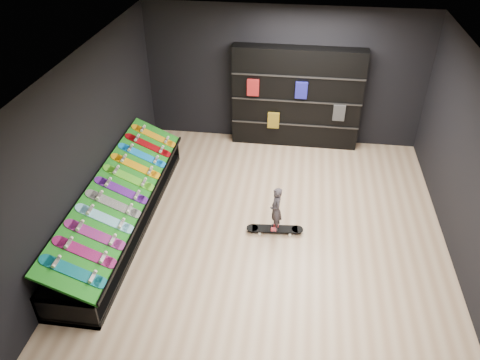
# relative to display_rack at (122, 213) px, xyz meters

# --- Properties ---
(floor) EXTENTS (6.00, 7.00, 0.01)m
(floor) POSITION_rel_display_rack_xyz_m (2.55, 0.00, -0.25)
(floor) COLOR tan
(floor) RESTS_ON ground
(ceiling) EXTENTS (6.00, 7.00, 0.01)m
(ceiling) POSITION_rel_display_rack_xyz_m (2.55, 0.00, 2.75)
(ceiling) COLOR white
(ceiling) RESTS_ON ground
(wall_back) EXTENTS (6.00, 0.02, 3.00)m
(wall_back) POSITION_rel_display_rack_xyz_m (2.55, 3.50, 1.25)
(wall_back) COLOR black
(wall_back) RESTS_ON ground
(wall_left) EXTENTS (0.02, 7.00, 3.00)m
(wall_left) POSITION_rel_display_rack_xyz_m (-0.45, 0.00, 1.25)
(wall_left) COLOR black
(wall_left) RESTS_ON ground
(wall_right) EXTENTS (0.02, 7.00, 3.00)m
(wall_right) POSITION_rel_display_rack_xyz_m (5.55, 0.00, 1.25)
(wall_right) COLOR black
(wall_right) RESTS_ON ground
(display_rack) EXTENTS (0.90, 4.50, 0.50)m
(display_rack) POSITION_rel_display_rack_xyz_m (0.00, 0.00, 0.00)
(display_rack) COLOR black
(display_rack) RESTS_ON ground
(turf_ramp) EXTENTS (0.92, 4.50, 0.46)m
(turf_ramp) POSITION_rel_display_rack_xyz_m (0.05, 0.00, 0.46)
(turf_ramp) COLOR #106510
(turf_ramp) RESTS_ON display_rack
(back_shelving) EXTENTS (2.76, 0.32, 2.21)m
(back_shelving) POSITION_rel_display_rack_xyz_m (2.85, 3.32, 0.85)
(back_shelving) COLOR black
(back_shelving) RESTS_ON ground
(floor_skateboard) EXTENTS (1.00, 0.31, 0.09)m
(floor_skateboard) POSITION_rel_display_rack_xyz_m (2.67, 0.14, -0.21)
(floor_skateboard) COLOR black
(floor_skateboard) RESTS_ON ground
(child) EXTENTS (0.18, 0.22, 0.50)m
(child) POSITION_rel_display_rack_xyz_m (2.67, 0.14, 0.09)
(child) COLOR black
(child) RESTS_ON floor_skateboard
(display_board_0) EXTENTS (0.93, 0.22, 0.50)m
(display_board_0) POSITION_rel_display_rack_xyz_m (0.06, -1.90, 0.49)
(display_board_0) COLOR #0C8C99
(display_board_0) RESTS_ON turf_ramp
(display_board_1) EXTENTS (0.93, 0.22, 0.50)m
(display_board_1) POSITION_rel_display_rack_xyz_m (0.06, -1.52, 0.49)
(display_board_1) COLOR #E5198C
(display_board_1) RESTS_ON turf_ramp
(display_board_2) EXTENTS (0.93, 0.22, 0.50)m
(display_board_2) POSITION_rel_display_rack_xyz_m (0.06, -1.14, 0.49)
(display_board_2) COLOR #2626BF
(display_board_2) RESTS_ON turf_ramp
(display_board_3) EXTENTS (0.93, 0.22, 0.50)m
(display_board_3) POSITION_rel_display_rack_xyz_m (0.06, -0.76, 0.49)
(display_board_3) COLOR #0CB2E5
(display_board_3) RESTS_ON turf_ramp
(display_board_4) EXTENTS (0.93, 0.22, 0.50)m
(display_board_4) POSITION_rel_display_rack_xyz_m (0.06, -0.38, 0.49)
(display_board_4) COLOR black
(display_board_4) RESTS_ON turf_ramp
(display_board_5) EXTENTS (0.93, 0.22, 0.50)m
(display_board_5) POSITION_rel_display_rack_xyz_m (0.06, 0.00, 0.49)
(display_board_5) COLOR purple
(display_board_5) RESTS_ON turf_ramp
(display_board_6) EXTENTS (0.93, 0.22, 0.50)m
(display_board_6) POSITION_rel_display_rack_xyz_m (0.06, 0.38, 0.49)
(display_board_6) COLOR green
(display_board_6) RESTS_ON turf_ramp
(display_board_7) EXTENTS (0.93, 0.22, 0.50)m
(display_board_7) POSITION_rel_display_rack_xyz_m (0.06, 0.76, 0.49)
(display_board_7) COLOR yellow
(display_board_7) RESTS_ON turf_ramp
(display_board_8) EXTENTS (0.93, 0.22, 0.50)m
(display_board_8) POSITION_rel_display_rack_xyz_m (0.06, 1.14, 0.49)
(display_board_8) COLOR blue
(display_board_8) RESTS_ON turf_ramp
(display_board_9) EXTENTS (0.93, 0.22, 0.50)m
(display_board_9) POSITION_rel_display_rack_xyz_m (0.06, 1.52, 0.49)
(display_board_9) COLOR red
(display_board_9) RESTS_ON turf_ramp
(display_board_10) EXTENTS (0.93, 0.22, 0.50)m
(display_board_10) POSITION_rel_display_rack_xyz_m (0.06, 1.90, 0.49)
(display_board_10) COLOR orange
(display_board_10) RESTS_ON turf_ramp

